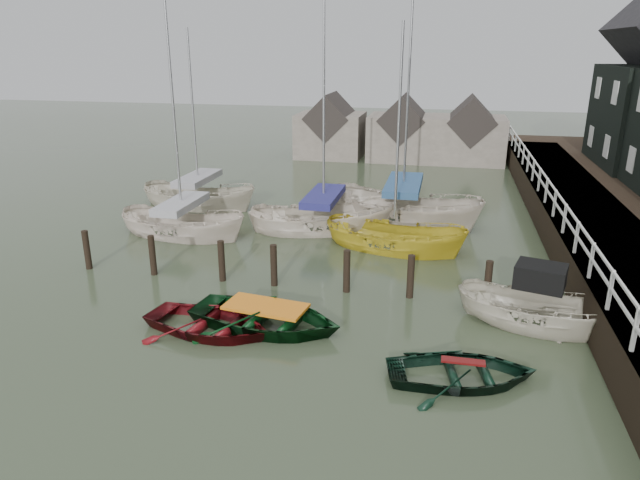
% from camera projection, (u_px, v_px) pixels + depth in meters
% --- Properties ---
extents(ground, '(120.00, 120.00, 0.00)m').
position_uv_depth(ground, '(285.00, 331.00, 15.68)').
color(ground, '#323D27').
rests_on(ground, ground).
extents(pier, '(3.04, 32.00, 2.70)m').
position_uv_depth(pier, '(581.00, 224.00, 22.74)').
color(pier, black).
rests_on(pier, ground).
extents(mooring_pilings, '(13.72, 0.22, 1.80)m').
position_uv_depth(mooring_pilings, '(277.00, 271.00, 18.51)').
color(mooring_pilings, black).
rests_on(mooring_pilings, ground).
extents(far_sheds, '(14.00, 4.08, 4.39)m').
position_uv_depth(far_sheds, '(400.00, 132.00, 38.93)').
color(far_sheds, '#665B51').
rests_on(far_sheds, ground).
extents(rowboat_red, '(4.14, 3.29, 0.77)m').
position_uv_depth(rowboat_red, '(210.00, 332.00, 15.65)').
color(rowboat_red, '#5B0D11').
rests_on(rowboat_red, ground).
extents(rowboat_green, '(4.72, 3.66, 0.90)m').
position_uv_depth(rowboat_green, '(266.00, 328.00, 15.88)').
color(rowboat_green, black).
rests_on(rowboat_green, ground).
extents(rowboat_dkgreen, '(3.91, 3.14, 0.72)m').
position_uv_depth(rowboat_dkgreen, '(461.00, 381.00, 13.35)').
color(rowboat_dkgreen, black).
rests_on(rowboat_dkgreen, ground).
extents(motorboat, '(4.71, 2.79, 2.64)m').
position_uv_depth(motorboat, '(535.00, 324.00, 15.87)').
color(motorboat, beige).
rests_on(motorboat, ground).
extents(sailboat_a, '(6.02, 3.01, 11.70)m').
position_uv_depth(sailboat_a, '(184.00, 234.00, 23.60)').
color(sailboat_a, beige).
rests_on(sailboat_a, ground).
extents(sailboat_b, '(6.75, 4.22, 10.93)m').
position_uv_depth(sailboat_b, '(324.00, 228.00, 24.31)').
color(sailboat_b, beige).
rests_on(sailboat_b, ground).
extents(sailboat_c, '(6.07, 3.56, 9.37)m').
position_uv_depth(sailboat_c, '(393.00, 248.00, 22.07)').
color(sailboat_c, gold).
rests_on(sailboat_c, ground).
extents(sailboat_d, '(7.87, 5.31, 13.45)m').
position_uv_depth(sailboat_d, '(402.00, 220.00, 25.43)').
color(sailboat_d, beige).
rests_on(sailboat_d, ground).
extents(sailboat_e, '(6.31, 3.06, 9.39)m').
position_uv_depth(sailboat_e, '(200.00, 205.00, 27.83)').
color(sailboat_e, beige).
rests_on(sailboat_e, ground).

